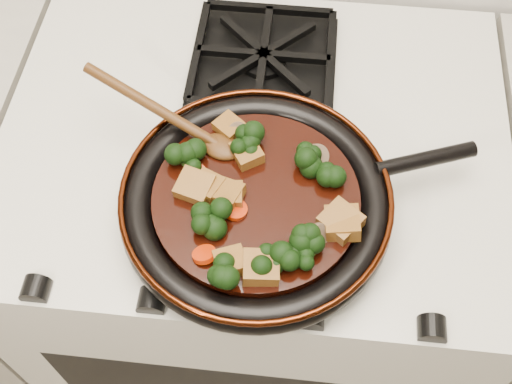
# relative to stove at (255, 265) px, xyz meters

# --- Properties ---
(stove) EXTENTS (0.76, 0.60, 0.90)m
(stove) POSITION_rel_stove_xyz_m (0.00, 0.00, 0.00)
(stove) COLOR silver
(stove) RESTS_ON ground
(burner_grate_front) EXTENTS (0.23, 0.23, 0.03)m
(burner_grate_front) POSITION_rel_stove_xyz_m (0.00, -0.14, 0.46)
(burner_grate_front) COLOR black
(burner_grate_front) RESTS_ON stove
(burner_grate_back) EXTENTS (0.23, 0.23, 0.03)m
(burner_grate_back) POSITION_rel_stove_xyz_m (0.00, 0.14, 0.46)
(burner_grate_back) COLOR black
(burner_grate_back) RESTS_ON stove
(skillet) EXTENTS (0.47, 0.36, 0.05)m
(skillet) POSITION_rel_stove_xyz_m (0.02, -0.14, 0.49)
(skillet) COLOR black
(skillet) RESTS_ON burner_grate_front
(braising_sauce) EXTENTS (0.27, 0.27, 0.02)m
(braising_sauce) POSITION_rel_stove_xyz_m (0.02, -0.14, 0.50)
(braising_sauce) COLOR black
(braising_sauce) RESTS_ON skillet
(tofu_cube_0) EXTENTS (0.05, 0.05, 0.02)m
(tofu_cube_0) POSITION_rel_stove_xyz_m (-0.00, -0.08, 0.52)
(tofu_cube_0) COLOR brown
(tofu_cube_0) RESTS_ON braising_sauce
(tofu_cube_1) EXTENTS (0.05, 0.05, 0.02)m
(tofu_cube_1) POSITION_rel_stove_xyz_m (-0.05, -0.14, 0.52)
(tofu_cube_1) COLOR brown
(tofu_cube_1) RESTS_ON braising_sauce
(tofu_cube_2) EXTENTS (0.05, 0.05, 0.02)m
(tofu_cube_2) POSITION_rel_stove_xyz_m (-0.03, -0.04, 0.52)
(tofu_cube_2) COLOR brown
(tofu_cube_2) RESTS_ON braising_sauce
(tofu_cube_3) EXTENTS (0.06, 0.06, 0.03)m
(tofu_cube_3) POSITION_rel_stove_xyz_m (0.13, -0.18, 0.52)
(tofu_cube_3) COLOR brown
(tofu_cube_3) RESTS_ON braising_sauce
(tofu_cube_4) EXTENTS (0.05, 0.05, 0.03)m
(tofu_cube_4) POSITION_rel_stove_xyz_m (0.13, -0.18, 0.52)
(tofu_cube_4) COLOR brown
(tofu_cube_4) RESTS_ON braising_sauce
(tofu_cube_5) EXTENTS (0.05, 0.05, 0.03)m
(tofu_cube_5) POSITION_rel_stove_xyz_m (-0.02, -0.15, 0.52)
(tofu_cube_5) COLOR brown
(tofu_cube_5) RESTS_ON braising_sauce
(tofu_cube_6) EXTENTS (0.05, 0.05, 0.03)m
(tofu_cube_6) POSITION_rel_stove_xyz_m (0.03, -0.25, 0.52)
(tofu_cube_6) COLOR brown
(tofu_cube_6) RESTS_ON braising_sauce
(tofu_cube_7) EXTENTS (0.04, 0.04, 0.02)m
(tofu_cube_7) POSITION_rel_stove_xyz_m (-0.01, -0.15, 0.52)
(tofu_cube_7) COLOR brown
(tofu_cube_7) RESTS_ON braising_sauce
(tofu_cube_8) EXTENTS (0.05, 0.05, 0.03)m
(tofu_cube_8) POSITION_rel_stove_xyz_m (-0.06, -0.14, 0.52)
(tofu_cube_8) COLOR brown
(tofu_cube_8) RESTS_ON braising_sauce
(tofu_cube_9) EXTENTS (0.05, 0.05, 0.03)m
(tofu_cube_9) POSITION_rel_stove_xyz_m (-0.00, -0.25, 0.52)
(tofu_cube_9) COLOR brown
(tofu_cube_9) RESTS_ON braising_sauce
(broccoli_floret_0) EXTENTS (0.07, 0.07, 0.07)m
(broccoli_floret_0) POSITION_rel_stove_xyz_m (0.05, -0.24, 0.52)
(broccoli_floret_0) COLOR black
(broccoli_floret_0) RESTS_ON braising_sauce
(broccoli_floret_1) EXTENTS (0.07, 0.07, 0.07)m
(broccoli_floret_1) POSITION_rel_stove_xyz_m (-0.01, -0.07, 0.52)
(broccoli_floret_1) COLOR black
(broccoli_floret_1) RESTS_ON braising_sauce
(broccoli_floret_2) EXTENTS (0.09, 0.09, 0.06)m
(broccoli_floret_2) POSITION_rel_stove_xyz_m (0.08, -0.09, 0.52)
(broccoli_floret_2) COLOR black
(broccoli_floret_2) RESTS_ON braising_sauce
(broccoli_floret_3) EXTENTS (0.09, 0.08, 0.06)m
(broccoli_floret_3) POSITION_rel_stove_xyz_m (0.09, -0.22, 0.52)
(broccoli_floret_3) COLOR black
(broccoli_floret_3) RESTS_ON braising_sauce
(broccoli_floret_4) EXTENTS (0.09, 0.08, 0.07)m
(broccoli_floret_4) POSITION_rel_stove_xyz_m (-0.08, -0.10, 0.52)
(broccoli_floret_4) COLOR black
(broccoli_floret_4) RESTS_ON braising_sauce
(broccoli_floret_5) EXTENTS (0.08, 0.08, 0.07)m
(broccoli_floret_5) POSITION_rel_stove_xyz_m (0.08, -0.23, 0.52)
(broccoli_floret_5) COLOR black
(broccoli_floret_5) RESTS_ON braising_sauce
(broccoli_floret_6) EXTENTS (0.09, 0.09, 0.06)m
(broccoli_floret_6) POSITION_rel_stove_xyz_m (-0.03, -0.19, 0.52)
(broccoli_floret_6) COLOR black
(broccoli_floret_6) RESTS_ON braising_sauce
(broccoli_floret_7) EXTENTS (0.07, 0.07, 0.06)m
(broccoli_floret_7) POSITION_rel_stove_xyz_m (0.11, -0.11, 0.52)
(broccoli_floret_7) COLOR black
(broccoli_floret_7) RESTS_ON braising_sauce
(broccoli_floret_8) EXTENTS (0.07, 0.06, 0.07)m
(broccoli_floret_8) POSITION_rel_stove_xyz_m (0.00, -0.26, 0.52)
(broccoli_floret_8) COLOR black
(broccoli_floret_8) RESTS_ON braising_sauce
(carrot_coin_0) EXTENTS (0.03, 0.03, 0.02)m
(carrot_coin_0) POSITION_rel_stove_xyz_m (-0.04, -0.24, 0.51)
(carrot_coin_0) COLOR #C02805
(carrot_coin_0) RESTS_ON braising_sauce
(carrot_coin_1) EXTENTS (0.03, 0.03, 0.02)m
(carrot_coin_1) POSITION_rel_stove_xyz_m (-0.06, -0.12, 0.51)
(carrot_coin_1) COLOR #C02805
(carrot_coin_1) RESTS_ON braising_sauce
(carrot_coin_2) EXTENTS (0.03, 0.03, 0.01)m
(carrot_coin_2) POSITION_rel_stove_xyz_m (0.02, -0.24, 0.51)
(carrot_coin_2) COLOR #C02805
(carrot_coin_2) RESTS_ON braising_sauce
(carrot_coin_3) EXTENTS (0.03, 0.03, 0.01)m
(carrot_coin_3) POSITION_rel_stove_xyz_m (-0.01, -0.17, 0.51)
(carrot_coin_3) COLOR #C02805
(carrot_coin_3) RESTS_ON braising_sauce
(mushroom_slice_0) EXTENTS (0.03, 0.03, 0.03)m
(mushroom_slice_0) POSITION_rel_stove_xyz_m (-0.02, -0.05, 0.52)
(mushroom_slice_0) COLOR brown
(mushroom_slice_0) RESTS_ON braising_sauce
(mushroom_slice_1) EXTENTS (0.04, 0.04, 0.03)m
(mushroom_slice_1) POSITION_rel_stove_xyz_m (0.09, -0.08, 0.52)
(mushroom_slice_1) COLOR brown
(mushroom_slice_1) RESTS_ON braising_sauce
(mushroom_slice_2) EXTENTS (0.04, 0.04, 0.03)m
(mushroom_slice_2) POSITION_rel_stove_xyz_m (0.10, -0.20, 0.52)
(mushroom_slice_2) COLOR brown
(mushroom_slice_2) RESTS_ON braising_sauce
(wooden_spoon) EXTENTS (0.14, 0.08, 0.21)m
(wooden_spoon) POSITION_rel_stove_xyz_m (-0.09, -0.05, 0.53)
(wooden_spoon) COLOR #4A2A0F
(wooden_spoon) RESTS_ON braising_sauce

